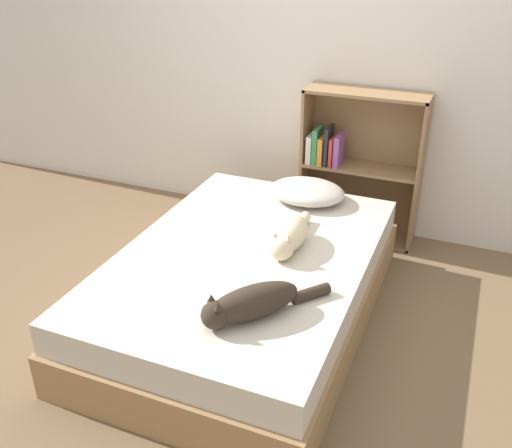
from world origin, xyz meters
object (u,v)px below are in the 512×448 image
object	(u,v)px
bed	(246,285)
cat_dark	(251,303)
pillow	(307,191)
bookshelf	(357,162)
cat_light	(289,236)

from	to	relation	value
bed	cat_dark	bearing A→B (deg)	-64.43
bed	pillow	distance (m)	0.79
bed	pillow	world-z (taller)	pillow
pillow	bookshelf	distance (m)	0.51
cat_light	cat_dark	size ratio (longest dim) A/B	1.01
pillow	cat_light	size ratio (longest dim) A/B	0.89
pillow	bookshelf	world-z (taller)	bookshelf
cat_dark	bed	bearing A→B (deg)	-114.28
cat_light	cat_dark	distance (m)	0.64
cat_light	bookshelf	xyz separation A→B (m)	(0.11, 1.07, 0.04)
pillow	cat_dark	size ratio (longest dim) A/B	0.89
bookshelf	bed	bearing A→B (deg)	-104.14
bed	cat_dark	size ratio (longest dim) A/B	3.58
bed	cat_dark	xyz separation A→B (m)	(0.24, -0.51, 0.28)
bed	cat_light	bearing A→B (deg)	34.16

